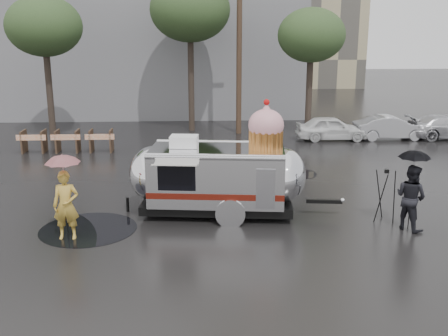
{
  "coord_description": "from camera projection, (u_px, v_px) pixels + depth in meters",
  "views": [
    {
      "loc": [
        0.28,
        -13.46,
        5.36
      ],
      "look_at": [
        1.06,
        1.44,
        1.41
      ],
      "focal_mm": 42.0,
      "sensor_mm": 36.0,
      "label": 1
    }
  ],
  "objects": [
    {
      "name": "barricade_row",
      "position": [
        68.0,
        141.0,
        23.55
      ],
      "size": [
        4.3,
        0.8,
        1.0
      ],
      "color": "#473323",
      "rests_on": "ground"
    },
    {
      "name": "person_right",
      "position": [
        411.0,
        197.0,
        14.32
      ],
      "size": [
        0.9,
        1.01,
        1.84
      ],
      "primitive_type": "imported",
      "rotation": [
        0.0,
        0.0,
        2.16
      ],
      "color": "black",
      "rests_on": "ground"
    },
    {
      "name": "ground",
      "position": [
        188.0,
        232.0,
        14.35
      ],
      "size": [
        120.0,
        120.0,
        0.0
      ],
      "primitive_type": "plane",
      "color": "black",
      "rests_on": "ground"
    },
    {
      "name": "tree_mid",
      "position": [
        190.0,
        10.0,
        27.21
      ],
      "size": [
        4.2,
        4.2,
        8.03
      ],
      "color": "#382D26",
      "rests_on": "ground"
    },
    {
      "name": "person_left",
      "position": [
        66.0,
        205.0,
        13.67
      ],
      "size": [
        0.68,
        0.46,
        1.84
      ],
      "primitive_type": "imported",
      "rotation": [
        0.0,
        0.0,
        0.03
      ],
      "color": "gold",
      "rests_on": "ground"
    },
    {
      "name": "airstream_trailer",
      "position": [
        220.0,
        174.0,
        15.46
      ],
      "size": [
        6.52,
        2.7,
        3.53
      ],
      "rotation": [
        0.0,
        0.0,
        -0.11
      ],
      "color": "silver",
      "rests_on": "ground"
    },
    {
      "name": "grey_building",
      "position": [
        133.0,
        12.0,
        35.65
      ],
      "size": [
        22.0,
        12.0,
        13.0
      ],
      "primitive_type": "cube",
      "color": "slate",
      "rests_on": "ground"
    },
    {
      "name": "tree_right",
      "position": [
        311.0,
        36.0,
        25.91
      ],
      "size": [
        3.36,
        3.36,
        6.42
      ],
      "color": "#382D26",
      "rests_on": "ground"
    },
    {
      "name": "tree_left",
      "position": [
        44.0,
        27.0,
        25.14
      ],
      "size": [
        3.64,
        3.64,
        6.95
      ],
      "color": "#382D26",
      "rests_on": "ground"
    },
    {
      "name": "puddles",
      "position": [
        174.0,
        205.0,
        16.54
      ],
      "size": [
        8.97,
        7.51,
        0.01
      ],
      "color": "black",
      "rests_on": "ground"
    },
    {
      "name": "parked_cars",
      "position": [
        425.0,
        125.0,
        26.35
      ],
      "size": [
        13.2,
        1.9,
        1.5
      ],
      "color": "silver",
      "rests_on": "ground"
    },
    {
      "name": "umbrella_black",
      "position": [
        414.0,
        162.0,
        14.07
      ],
      "size": [
        1.05,
        1.05,
        2.27
      ],
      "color": "black",
      "rests_on": "ground"
    },
    {
      "name": "tripod",
      "position": [
        385.0,
        190.0,
        14.95
      ],
      "size": [
        0.61,
        0.62,
        1.55
      ],
      "rotation": [
        0.0,
        0.0,
        -0.24
      ],
      "color": "black",
      "rests_on": "ground"
    },
    {
      "name": "umbrella_pink",
      "position": [
        63.0,
        168.0,
        13.41
      ],
      "size": [
        1.1,
        1.1,
        2.3
      ],
      "color": "#D5868C",
      "rests_on": "ground"
    },
    {
      "name": "utility_pole",
      "position": [
        239.0,
        45.0,
        26.81
      ],
      "size": [
        1.6,
        0.28,
        9.0
      ],
      "color": "#473323",
      "rests_on": "ground"
    }
  ]
}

